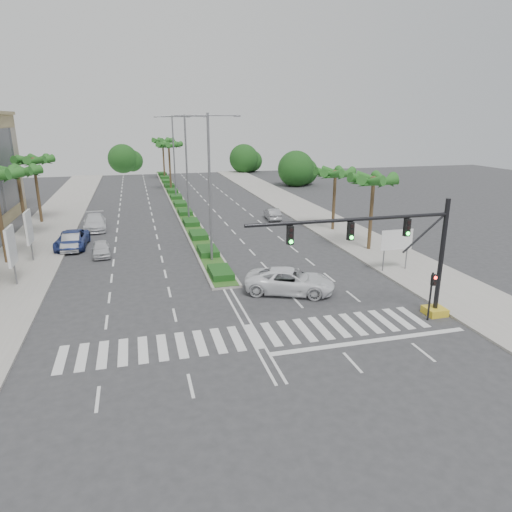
{
  "coord_description": "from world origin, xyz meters",
  "views": [
    {
      "loc": [
        -5.76,
        -22.16,
        11.58
      ],
      "look_at": [
        1.51,
        5.26,
        3.0
      ],
      "focal_mm": 32.0,
      "sensor_mm": 36.0,
      "label": 1
    }
  ],
  "objects_px": {
    "car_parked_c": "(72,240)",
    "car_right": "(272,214)",
    "car_parked_a": "(101,249)",
    "car_crossing": "(290,281)",
    "car_parked_d": "(95,222)",
    "car_parked_b": "(71,242)"
  },
  "relations": [
    {
      "from": "car_parked_c",
      "to": "car_parked_d",
      "type": "xyz_separation_m",
      "value": [
        1.52,
        7.22,
        0.03
      ]
    },
    {
      "from": "car_parked_b",
      "to": "car_parked_d",
      "type": "relative_size",
      "value": 0.79
    },
    {
      "from": "car_parked_a",
      "to": "car_parked_c",
      "type": "bearing_deg",
      "value": 125.43
    },
    {
      "from": "car_parked_b",
      "to": "car_right",
      "type": "distance_m",
      "value": 22.93
    },
    {
      "from": "car_parked_c",
      "to": "car_crossing",
      "type": "bearing_deg",
      "value": -42.52
    },
    {
      "from": "car_parked_c",
      "to": "car_crossing",
      "type": "distance_m",
      "value": 22.51
    },
    {
      "from": "car_parked_b",
      "to": "car_parked_d",
      "type": "distance_m",
      "value": 7.92
    },
    {
      "from": "car_parked_c",
      "to": "car_crossing",
      "type": "relative_size",
      "value": 0.93
    },
    {
      "from": "car_parked_a",
      "to": "car_right",
      "type": "bearing_deg",
      "value": 24.79
    },
    {
      "from": "car_parked_a",
      "to": "car_parked_d",
      "type": "relative_size",
      "value": 0.68
    },
    {
      "from": "car_parked_d",
      "to": "car_right",
      "type": "distance_m",
      "value": 20.08
    },
    {
      "from": "car_parked_c",
      "to": "car_right",
      "type": "height_order",
      "value": "car_parked_c"
    },
    {
      "from": "car_parked_c",
      "to": "car_right",
      "type": "distance_m",
      "value": 22.75
    },
    {
      "from": "car_parked_d",
      "to": "car_parked_a",
      "type": "bearing_deg",
      "value": -86.58
    },
    {
      "from": "car_parked_a",
      "to": "car_crossing",
      "type": "relative_size",
      "value": 0.62
    },
    {
      "from": "car_crossing",
      "to": "car_parked_d",
      "type": "bearing_deg",
      "value": 55.49
    },
    {
      "from": "car_parked_d",
      "to": "car_crossing",
      "type": "height_order",
      "value": "car_crossing"
    },
    {
      "from": "car_parked_a",
      "to": "car_parked_b",
      "type": "height_order",
      "value": "car_parked_b"
    },
    {
      "from": "car_parked_a",
      "to": "car_parked_b",
      "type": "distance_m",
      "value": 3.88
    },
    {
      "from": "car_parked_a",
      "to": "car_parked_c",
      "type": "xyz_separation_m",
      "value": [
        -2.74,
        3.31,
        0.14
      ]
    },
    {
      "from": "car_parked_b",
      "to": "car_parked_d",
      "type": "xyz_separation_m",
      "value": [
        1.52,
        7.77,
        0.08
      ]
    },
    {
      "from": "car_parked_b",
      "to": "car_crossing",
      "type": "relative_size",
      "value": 0.73
    }
  ]
}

